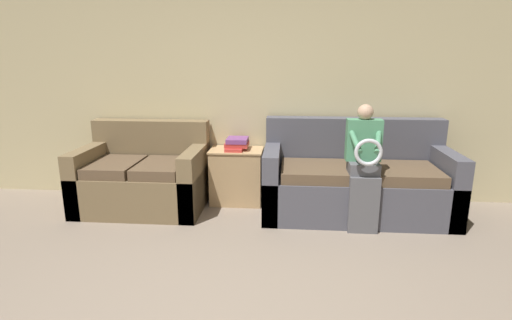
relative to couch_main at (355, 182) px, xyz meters
name	(u,v)px	position (x,y,z in m)	size (l,w,h in m)	color
wall_back	(256,90)	(-1.11, 0.47, 0.93)	(7.00, 0.06, 2.55)	#C6B789
couch_main	(355,182)	(0.00, 0.00, 0.00)	(1.94, 0.92, 0.99)	#4C4C56
couch_side	(144,178)	(-2.32, 0.00, -0.01)	(1.34, 0.93, 0.93)	brown
child_left_seated	(364,163)	(0.00, -0.39, 0.31)	(0.34, 0.37, 1.21)	#56565B
side_shelf	(237,175)	(-1.31, 0.22, -0.02)	(0.60, 0.42, 0.63)	tan
book_stack	(237,144)	(-1.31, 0.22, 0.35)	(0.26, 0.31, 0.13)	#BC3833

